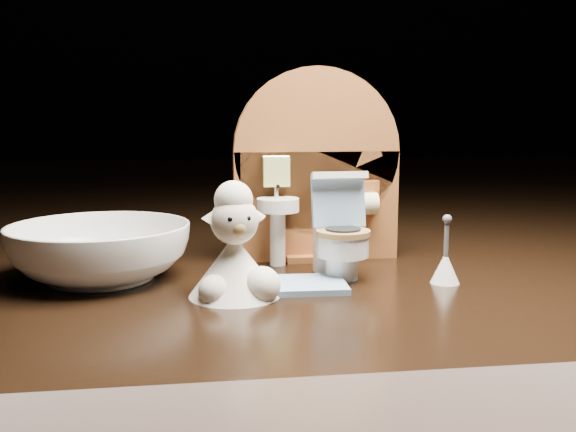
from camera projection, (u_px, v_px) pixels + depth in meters
name	position (u px, v px, depth m)	size (l,w,h in m)	color
backdrop_panel	(315.00, 177.00, 0.50)	(0.13, 0.05, 0.15)	brown
toy_toilet	(340.00, 239.00, 0.45)	(0.04, 0.05, 0.08)	white
bath_mat	(305.00, 285.00, 0.43)	(0.05, 0.04, 0.00)	#7E9FC4
toilet_brush	(445.00, 265.00, 0.44)	(0.02, 0.02, 0.05)	white
plush_lamb	(235.00, 256.00, 0.40)	(0.06, 0.06, 0.08)	white
ceramic_bowl	(100.00, 252.00, 0.45)	(0.12, 0.12, 0.04)	white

